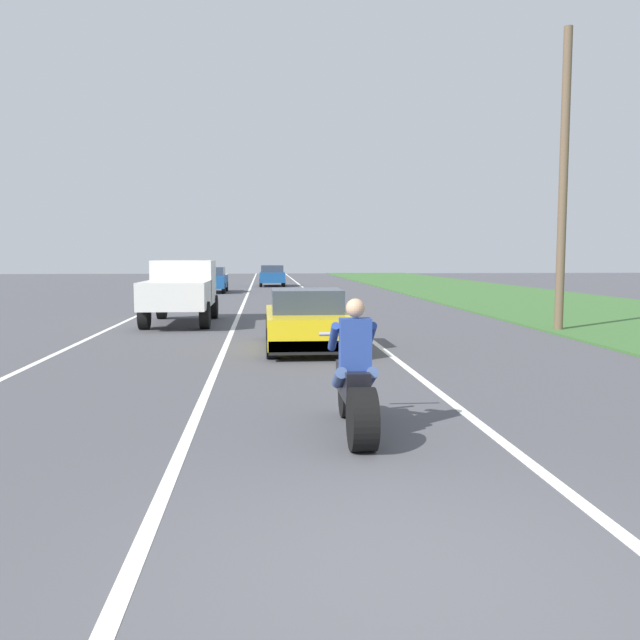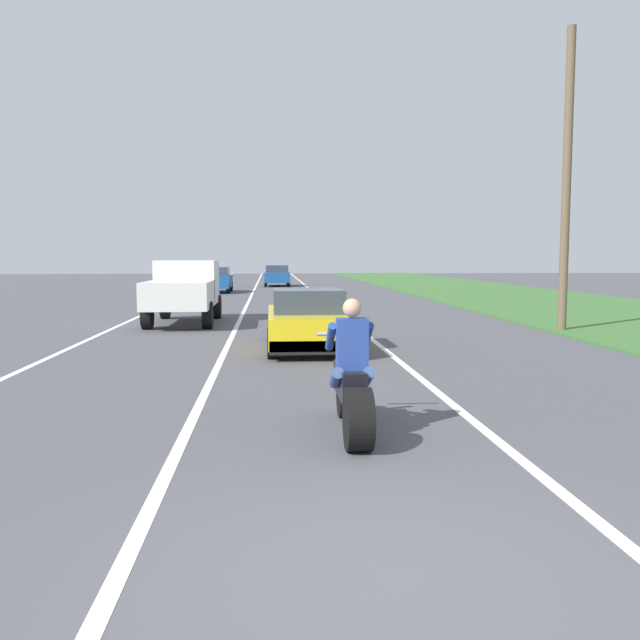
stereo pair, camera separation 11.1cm
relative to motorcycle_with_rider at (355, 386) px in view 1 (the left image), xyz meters
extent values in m
plane|color=#4C4C51|center=(-0.16, -3.51, -0.59)|extent=(160.00, 160.00, 0.00)
cube|color=white|center=(-5.56, 16.49, -0.59)|extent=(0.14, 120.00, 0.01)
cube|color=white|center=(1.64, 16.49, -0.59)|extent=(0.14, 120.00, 0.01)
cube|color=white|center=(-1.96, 16.49, -0.59)|extent=(0.14, 120.00, 0.01)
cube|color=#3D6B33|center=(11.76, 16.49, -0.56)|extent=(10.00, 120.00, 0.06)
cylinder|color=black|center=(0.00, -0.60, -0.25)|extent=(0.28, 0.69, 0.69)
cylinder|color=black|center=(0.00, 0.95, -0.28)|extent=(0.12, 0.63, 0.63)
cube|color=black|center=(0.00, 0.23, 0.02)|extent=(0.28, 1.10, 0.36)
cylinder|color=#B2B2B7|center=(0.00, 0.87, 0.09)|extent=(0.08, 0.36, 0.73)
cylinder|color=#A5A5AA|center=(0.00, 0.85, 0.52)|extent=(0.70, 0.05, 0.05)
cube|color=navy|center=(0.00, 0.00, 0.50)|extent=(0.36, 0.24, 0.60)
sphere|color=tan|center=(0.00, 0.00, 0.92)|extent=(0.22, 0.22, 0.22)
cylinder|color=#384C7A|center=(-0.18, 0.03, 0.10)|extent=(0.14, 0.47, 0.32)
cylinder|color=navy|center=(-0.22, 0.30, 0.55)|extent=(0.10, 0.51, 0.40)
cylinder|color=#384C7A|center=(0.18, 0.03, 0.10)|extent=(0.14, 0.47, 0.32)
cylinder|color=navy|center=(0.22, 0.30, 0.55)|extent=(0.10, 0.51, 0.40)
cube|color=yellow|center=(-0.09, 7.67, -0.07)|extent=(1.80, 4.30, 0.64)
cube|color=#333D4C|center=(-0.09, 7.47, 0.51)|extent=(1.56, 1.70, 0.52)
cube|color=black|center=(-0.09, 5.62, -0.31)|extent=(1.76, 0.20, 0.28)
cylinder|color=black|center=(-0.89, 9.27, -0.27)|extent=(0.24, 0.64, 0.64)
cylinder|color=black|center=(0.71, 9.27, -0.27)|extent=(0.24, 0.64, 0.64)
cylinder|color=black|center=(-0.89, 6.07, -0.27)|extent=(0.24, 0.64, 0.64)
cylinder|color=black|center=(0.71, 6.07, -0.27)|extent=(0.24, 0.64, 0.64)
cube|color=silver|center=(-3.64, 14.54, 0.69)|extent=(1.90, 2.10, 1.40)
cube|color=#333D4C|center=(-3.64, 14.89, 1.07)|extent=(1.67, 0.29, 0.57)
cube|color=silver|center=(-3.64, 12.29, 0.39)|extent=(1.90, 2.70, 0.80)
cylinder|color=black|center=(-4.51, 15.34, -0.19)|extent=(0.28, 0.80, 0.80)
cylinder|color=black|center=(-2.77, 15.34, -0.19)|extent=(0.28, 0.80, 0.80)
cylinder|color=black|center=(-4.51, 11.99, -0.19)|extent=(0.28, 0.80, 0.80)
cylinder|color=black|center=(-2.77, 11.99, -0.19)|extent=(0.28, 0.80, 0.80)
cylinder|color=brown|center=(7.24, 10.50, 3.57)|extent=(0.24, 0.24, 8.32)
cube|color=#194C8C|center=(-4.13, 32.10, 0.06)|extent=(1.76, 4.00, 0.70)
cube|color=#333D4C|center=(-4.13, 31.90, 0.66)|extent=(1.56, 2.00, 0.50)
cylinder|color=black|center=(-4.93, 33.50, -0.29)|extent=(0.20, 0.60, 0.60)
cylinder|color=black|center=(-3.33, 33.50, -0.29)|extent=(0.20, 0.60, 0.60)
cylinder|color=black|center=(-4.93, 30.70, -0.29)|extent=(0.20, 0.60, 0.60)
cylinder|color=black|center=(-3.33, 30.70, -0.29)|extent=(0.20, 0.60, 0.60)
cube|color=#194C8C|center=(-0.45, 40.31, 0.06)|extent=(1.76, 4.00, 0.70)
cube|color=#333D4C|center=(-0.45, 40.11, 0.66)|extent=(1.56, 2.00, 0.50)
cylinder|color=black|center=(-1.25, 41.71, -0.29)|extent=(0.20, 0.60, 0.60)
cylinder|color=black|center=(0.35, 41.71, -0.29)|extent=(0.20, 0.60, 0.60)
cylinder|color=black|center=(-1.25, 38.91, -0.29)|extent=(0.20, 0.60, 0.60)
cylinder|color=black|center=(0.35, 38.91, -0.29)|extent=(0.20, 0.60, 0.60)
camera|label=1|loc=(-1.05, -7.62, 1.51)|focal=37.52mm
camera|label=2|loc=(-0.94, -7.63, 1.51)|focal=37.52mm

